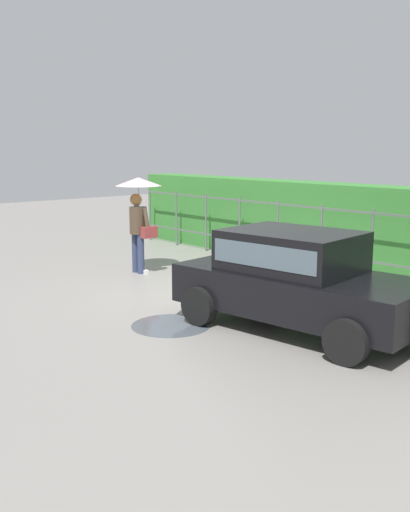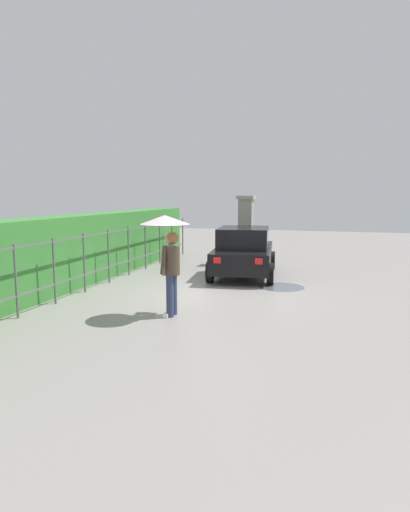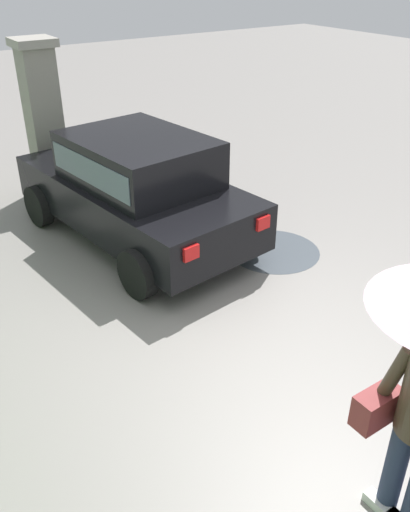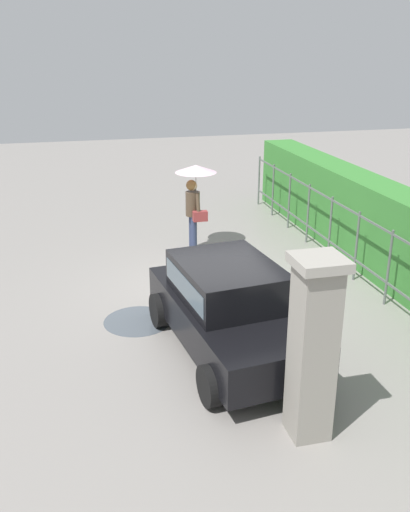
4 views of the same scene
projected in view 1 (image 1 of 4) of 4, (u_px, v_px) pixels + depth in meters
ground_plane at (205, 296)px, 10.65m from camera, size 40.00×40.00×0.00m
car at (296, 276)px, 8.64m from camera, size 3.89×2.22×1.48m
pedestrian at (138, 204)px, 12.45m from camera, size 0.98×0.98×2.06m
fence_section at (321, 236)px, 12.42m from camera, size 12.47×0.05×1.50m
hedge_row at (342, 227)px, 12.89m from camera, size 13.42×0.90×1.90m
puddle_near at (171, 325)px, 8.92m from camera, size 1.22×1.22×0.00m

